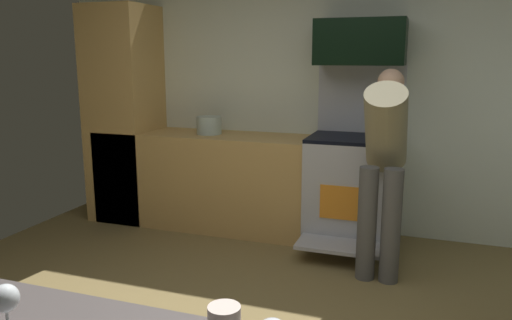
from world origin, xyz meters
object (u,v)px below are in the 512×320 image
object	(u,v)px
wine_glass_mid	(5,301)
stock_pot	(209,125)
oven_range	(353,186)
microwave	(361,42)
person_cook	(384,157)

from	to	relation	value
wine_glass_mid	stock_pot	xyz separation A→B (m)	(-0.97, 3.35, -0.03)
stock_pot	oven_range	bearing A→B (deg)	-0.49
microwave	oven_range	bearing A→B (deg)	-90.00
oven_range	person_cook	bearing A→B (deg)	-63.00
stock_pot	wine_glass_mid	bearing A→B (deg)	-73.88
person_cook	oven_range	bearing A→B (deg)	117.00
microwave	stock_pot	size ratio (longest dim) A/B	3.15
wine_glass_mid	stock_pot	world-z (taller)	stock_pot
microwave	stock_pot	xyz separation A→B (m)	(-1.37, -0.08, -0.75)
oven_range	stock_pot	bearing A→B (deg)	179.51
person_cook	stock_pot	xyz separation A→B (m)	(-1.66, 0.58, 0.08)
microwave	wine_glass_mid	size ratio (longest dim) A/B	4.81
oven_range	wine_glass_mid	size ratio (longest dim) A/B	10.05
oven_range	stock_pot	size ratio (longest dim) A/B	6.57
wine_glass_mid	stock_pot	distance (m)	3.49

